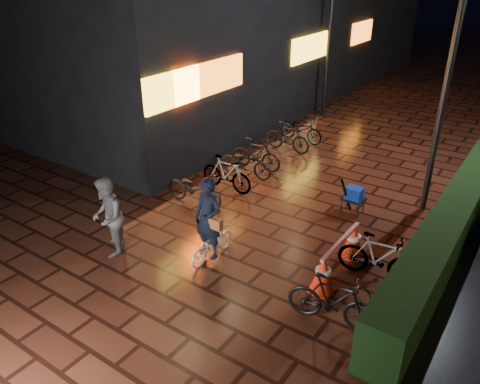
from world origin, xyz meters
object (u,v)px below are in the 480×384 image
Objects in this scene: traffic_barrier at (339,256)px; cart_assembly at (353,195)px; bystander_person at (107,217)px; cyclist at (210,231)px.

traffic_barrier is 2.50m from cart_assembly.
bystander_person is 4.66m from traffic_barrier.
bystander_person is 1.72× the size of cart_assembly.
cart_assembly is at bearing 100.51° from bystander_person.
cart_assembly is at bearing 106.68° from traffic_barrier.
traffic_barrier is at bearing 24.36° from cyclist.
bystander_person is 5.62m from cart_assembly.
bystander_person is at bearing -154.05° from traffic_barrier.
bystander_person reaches higher than cart_assembly.
cart_assembly is at bearing 65.04° from cyclist.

